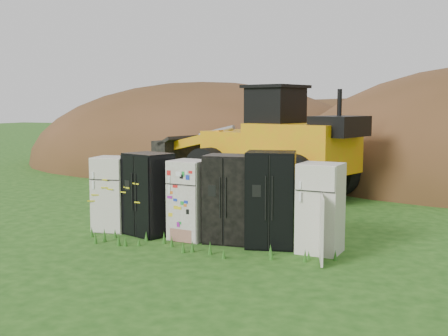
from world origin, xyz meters
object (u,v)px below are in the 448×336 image
(fridge_sticker, at_px, (190,200))
(fridge_black_right, at_px, (271,199))
(fridge_black_side, at_px, (149,194))
(fridge_open_door, at_px, (320,208))
(fridge_leftmost, at_px, (112,194))
(wheel_loader, at_px, (253,140))
(fridge_dark_mid, at_px, (229,199))

(fridge_sticker, bearing_deg, fridge_black_right, 7.12)
(fridge_black_side, bearing_deg, fridge_open_door, 18.42)
(fridge_sticker, bearing_deg, fridge_leftmost, -176.18)
(fridge_black_side, xyz_separation_m, fridge_open_door, (3.84, -0.02, -0.03))
(fridge_black_right, relative_size, wheel_loader, 0.27)
(fridge_leftmost, relative_size, fridge_black_side, 0.93)
(fridge_dark_mid, bearing_deg, fridge_leftmost, 173.81)
(fridge_black_side, height_order, wheel_loader, wheel_loader)
(fridge_sticker, height_order, wheel_loader, wheel_loader)
(wheel_loader, bearing_deg, fridge_leftmost, -82.90)
(wheel_loader, bearing_deg, fridge_sticker, -64.78)
(fridge_black_right, height_order, wheel_loader, wheel_loader)
(fridge_black_side, distance_m, fridge_sticker, 1.02)
(fridge_black_right, bearing_deg, fridge_black_side, 167.46)
(fridge_leftmost, relative_size, fridge_black_right, 0.87)
(fridge_open_door, bearing_deg, fridge_leftmost, -176.52)
(fridge_leftmost, bearing_deg, fridge_sticker, -10.02)
(fridge_leftmost, distance_m, wheel_loader, 6.41)
(fridge_black_side, distance_m, fridge_black_right, 2.81)
(fridge_black_side, relative_size, fridge_sticker, 1.07)
(fridge_open_door, bearing_deg, fridge_black_right, -179.61)
(fridge_leftmost, height_order, fridge_black_side, fridge_black_side)
(fridge_dark_mid, bearing_deg, wheel_loader, 98.87)
(fridge_black_right, distance_m, wheel_loader, 6.82)
(fridge_dark_mid, height_order, fridge_black_right, fridge_black_right)
(wheel_loader, bearing_deg, fridge_open_door, -42.29)
(fridge_dark_mid, xyz_separation_m, fridge_open_door, (1.96, -0.08, -0.04))
(fridge_dark_mid, relative_size, fridge_black_right, 0.95)
(fridge_dark_mid, bearing_deg, fridge_black_right, -7.43)
(fridge_sticker, bearing_deg, fridge_open_door, 5.05)
(fridge_black_side, relative_size, fridge_dark_mid, 0.99)
(fridge_leftmost, xyz_separation_m, wheel_loader, (1.14, 6.25, 0.89))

